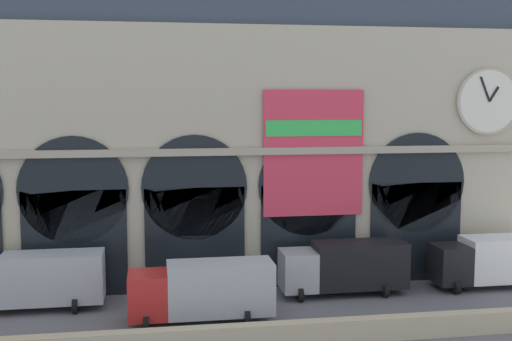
{
  "coord_description": "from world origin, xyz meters",
  "views": [
    {
      "loc": [
        -2.63,
        -33.28,
        11.56
      ],
      "look_at": [
        3.72,
        5.0,
        7.27
      ],
      "focal_mm": 45.36,
      "sensor_mm": 36.0,
      "label": 1
    }
  ],
  "objects_px": {
    "box_truck_center": "(203,290)",
    "box_truck_mideast": "(345,266)",
    "box_truck_midwest": "(36,279)",
    "box_truck_east": "(494,260)"
  },
  "relations": [
    {
      "from": "box_truck_center",
      "to": "box_truck_east",
      "type": "distance_m",
      "value": 18.49
    },
    {
      "from": "box_truck_center",
      "to": "box_truck_east",
      "type": "height_order",
      "value": "same"
    },
    {
      "from": "box_truck_midwest",
      "to": "box_truck_east",
      "type": "height_order",
      "value": "same"
    },
    {
      "from": "box_truck_center",
      "to": "box_truck_east",
      "type": "bearing_deg",
      "value": 10.36
    },
    {
      "from": "box_truck_center",
      "to": "box_truck_mideast",
      "type": "distance_m",
      "value": 9.35
    },
    {
      "from": "box_truck_midwest",
      "to": "box_truck_mideast",
      "type": "bearing_deg",
      "value": -0.14
    },
    {
      "from": "box_truck_center",
      "to": "box_truck_mideast",
      "type": "xyz_separation_m",
      "value": [
        8.71,
        3.41,
        0.0
      ]
    },
    {
      "from": "box_truck_mideast",
      "to": "box_truck_center",
      "type": "bearing_deg",
      "value": -158.59
    },
    {
      "from": "box_truck_midwest",
      "to": "box_truck_mideast",
      "type": "relative_size",
      "value": 1.0
    },
    {
      "from": "box_truck_midwest",
      "to": "box_truck_mideast",
      "type": "xyz_separation_m",
      "value": [
        17.61,
        -0.04,
        0.0
      ]
    }
  ]
}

